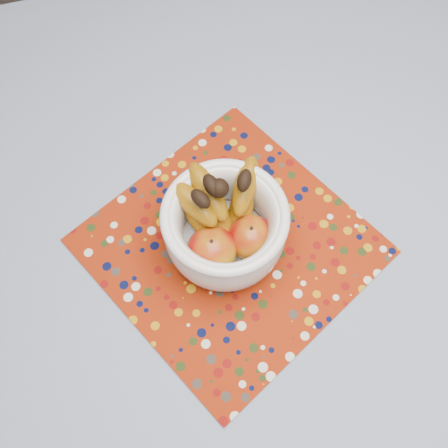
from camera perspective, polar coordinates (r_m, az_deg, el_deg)
name	(u,v)px	position (r m, az deg, el deg)	size (l,w,h in m)	color
table	(288,252)	(0.96, 7.00, -3.04)	(1.20, 1.20, 0.75)	brown
tablecloth	(294,234)	(0.89, 7.59, -1.09)	(1.32, 1.32, 0.01)	slate
placemat	(230,246)	(0.86, 0.65, -2.39)	(0.40, 0.40, 0.00)	maroon
fruit_bowl	(224,221)	(0.80, -0.03, 0.31)	(0.21, 0.20, 0.16)	white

